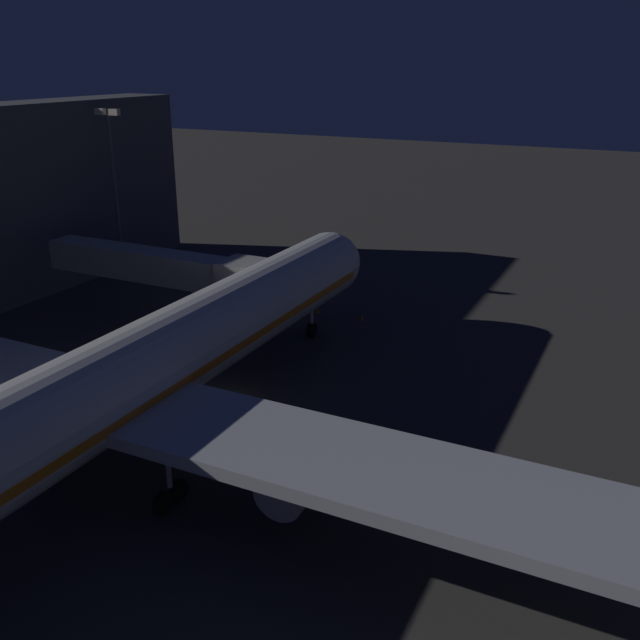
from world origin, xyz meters
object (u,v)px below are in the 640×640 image
object	(u,v)px
apron_floodlight_mast	(114,183)
airliner_at_gate	(124,382)
traffic_cone_nose_port	(362,317)
traffic_cone_nose_starboard	(318,310)
jet_bridge	(169,268)

from	to	relation	value
apron_floodlight_mast	airliner_at_gate	bearing A→B (deg)	131.75
traffic_cone_nose_port	traffic_cone_nose_starboard	size ratio (longest dim) A/B	1.00
traffic_cone_nose_port	traffic_cone_nose_starboard	xyz separation A→B (m)	(4.40, 0.00, 0.00)
traffic_cone_nose_starboard	jet_bridge	bearing A→B (deg)	45.87
airliner_at_gate	traffic_cone_nose_starboard	world-z (taller)	airliner_at_gate
jet_bridge	traffic_cone_nose_port	bearing A→B (deg)	-145.19
airliner_at_gate	jet_bridge	xyz separation A→B (m)	(11.32, -18.49, 0.10)
apron_floodlight_mast	traffic_cone_nose_starboard	world-z (taller)	apron_floodlight_mast
apron_floodlight_mast	traffic_cone_nose_starboard	xyz separation A→B (m)	(-23.30, 0.67, -9.77)
apron_floodlight_mast	traffic_cone_nose_starboard	bearing A→B (deg)	178.36
traffic_cone_nose_starboard	traffic_cone_nose_port	bearing A→B (deg)	180.00
apron_floodlight_mast	traffic_cone_nose_port	xyz separation A→B (m)	(-27.70, 0.67, -9.77)
jet_bridge	apron_floodlight_mast	bearing A→B (deg)	-35.40
airliner_at_gate	traffic_cone_nose_port	distance (m)	28.45
traffic_cone_nose_port	apron_floodlight_mast	bearing A→B (deg)	-1.38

